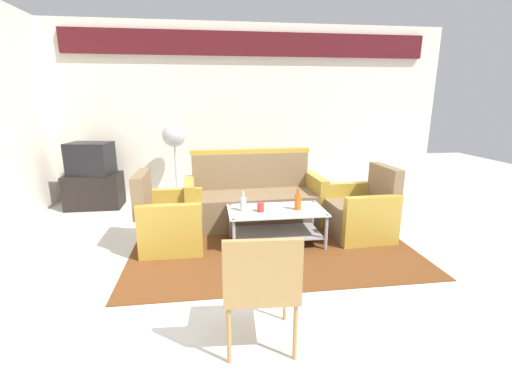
{
  "coord_description": "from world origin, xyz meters",
  "views": [
    {
      "loc": [
        -0.75,
        -3.0,
        1.64
      ],
      "look_at": [
        -0.25,
        0.68,
        0.65
      ],
      "focal_mm": 24.81,
      "sensor_mm": 36.0,
      "label": 1
    }
  ],
  "objects_px": {
    "couch": "(254,200)",
    "television": "(91,159)",
    "armchair_left": "(170,222)",
    "bottle_clear": "(243,203)",
    "tv_stand": "(94,191)",
    "wicker_chair": "(261,282)",
    "coffee_table": "(276,221)",
    "armchair_right": "(361,213)",
    "cup": "(261,207)",
    "pedestal_fan": "(174,140)",
    "bottle_orange": "(298,201)"
  },
  "relations": [
    {
      "from": "armchair_left",
      "to": "cup",
      "type": "distance_m",
      "value": 1.04
    },
    {
      "from": "wicker_chair",
      "to": "television",
      "type": "bearing_deg",
      "value": 123.63
    },
    {
      "from": "couch",
      "to": "bottle_clear",
      "type": "distance_m",
      "value": 0.77
    },
    {
      "from": "armchair_right",
      "to": "television",
      "type": "distance_m",
      "value": 3.98
    },
    {
      "from": "coffee_table",
      "to": "tv_stand",
      "type": "distance_m",
      "value": 3.07
    },
    {
      "from": "coffee_table",
      "to": "pedestal_fan",
      "type": "relative_size",
      "value": 0.87
    },
    {
      "from": "coffee_table",
      "to": "tv_stand",
      "type": "relative_size",
      "value": 1.38
    },
    {
      "from": "bottle_clear",
      "to": "armchair_right",
      "type": "bearing_deg",
      "value": 3.37
    },
    {
      "from": "couch",
      "to": "coffee_table",
      "type": "bearing_deg",
      "value": 99.99
    },
    {
      "from": "cup",
      "to": "television",
      "type": "relative_size",
      "value": 0.15
    },
    {
      "from": "tv_stand",
      "to": "wicker_chair",
      "type": "relative_size",
      "value": 0.95
    },
    {
      "from": "tv_stand",
      "to": "cup",
      "type": "bearing_deg",
      "value": -38.32
    },
    {
      "from": "cup",
      "to": "tv_stand",
      "type": "bearing_deg",
      "value": 141.68
    },
    {
      "from": "armchair_right",
      "to": "bottle_clear",
      "type": "distance_m",
      "value": 1.47
    },
    {
      "from": "armchair_left",
      "to": "bottle_orange",
      "type": "height_order",
      "value": "armchair_left"
    },
    {
      "from": "couch",
      "to": "pedestal_fan",
      "type": "bearing_deg",
      "value": -47.49
    },
    {
      "from": "cup",
      "to": "wicker_chair",
      "type": "xyz_separation_m",
      "value": [
        -0.26,
        -1.7,
        0.03
      ]
    },
    {
      "from": "bottle_orange",
      "to": "cup",
      "type": "height_order",
      "value": "bottle_orange"
    },
    {
      "from": "cup",
      "to": "bottle_orange",
      "type": "bearing_deg",
      "value": 2.24
    },
    {
      "from": "couch",
      "to": "tv_stand",
      "type": "height_order",
      "value": "couch"
    },
    {
      "from": "couch",
      "to": "bottle_orange",
      "type": "bearing_deg",
      "value": 115.35
    },
    {
      "from": "coffee_table",
      "to": "couch",
      "type": "bearing_deg",
      "value": 102.43
    },
    {
      "from": "coffee_table",
      "to": "bottle_clear",
      "type": "height_order",
      "value": "bottle_clear"
    },
    {
      "from": "bottle_clear",
      "to": "wicker_chair",
      "type": "distance_m",
      "value": 1.76
    },
    {
      "from": "television",
      "to": "pedestal_fan",
      "type": "distance_m",
      "value": 1.27
    },
    {
      "from": "armchair_right",
      "to": "coffee_table",
      "type": "bearing_deg",
      "value": 92.88
    },
    {
      "from": "armchair_left",
      "to": "bottle_clear",
      "type": "height_order",
      "value": "armchair_left"
    },
    {
      "from": "bottle_clear",
      "to": "pedestal_fan",
      "type": "xyz_separation_m",
      "value": [
        -0.88,
        1.82,
        0.52
      ]
    },
    {
      "from": "couch",
      "to": "tv_stand",
      "type": "xyz_separation_m",
      "value": [
        -2.34,
        1.05,
        -0.06
      ]
    },
    {
      "from": "coffee_table",
      "to": "television",
      "type": "height_order",
      "value": "television"
    },
    {
      "from": "couch",
      "to": "bottle_orange",
      "type": "relative_size",
      "value": 7.27
    },
    {
      "from": "armchair_left",
      "to": "cup",
      "type": "bearing_deg",
      "value": 82.94
    },
    {
      "from": "armchair_left",
      "to": "wicker_chair",
      "type": "relative_size",
      "value": 1.01
    },
    {
      "from": "coffee_table",
      "to": "cup",
      "type": "distance_m",
      "value": 0.27
    },
    {
      "from": "wicker_chair",
      "to": "cup",
      "type": "bearing_deg",
      "value": 84.89
    },
    {
      "from": "armchair_left",
      "to": "bottle_clear",
      "type": "relative_size",
      "value": 3.81
    },
    {
      "from": "tv_stand",
      "to": "television",
      "type": "relative_size",
      "value": 1.2
    },
    {
      "from": "bottle_clear",
      "to": "wicker_chair",
      "type": "bearing_deg",
      "value": -92.13
    },
    {
      "from": "coffee_table",
      "to": "tv_stand",
      "type": "xyz_separation_m",
      "value": [
        -2.5,
        1.78,
        -0.01
      ]
    },
    {
      "from": "coffee_table",
      "to": "television",
      "type": "xyz_separation_m",
      "value": [
        -2.5,
        1.79,
        0.49
      ]
    },
    {
      "from": "couch",
      "to": "wicker_chair",
      "type": "distance_m",
      "value": 2.5
    },
    {
      "from": "armchair_right",
      "to": "pedestal_fan",
      "type": "distance_m",
      "value": 2.99
    },
    {
      "from": "bottle_clear",
      "to": "tv_stand",
      "type": "height_order",
      "value": "bottle_clear"
    },
    {
      "from": "television",
      "to": "wicker_chair",
      "type": "distance_m",
      "value": 4.1
    },
    {
      "from": "television",
      "to": "armchair_left",
      "type": "bearing_deg",
      "value": 137.04
    },
    {
      "from": "couch",
      "to": "armchair_left",
      "type": "height_order",
      "value": "couch"
    },
    {
      "from": "couch",
      "to": "television",
      "type": "height_order",
      "value": "television"
    },
    {
      "from": "bottle_orange",
      "to": "pedestal_fan",
      "type": "bearing_deg",
      "value": 128.85
    },
    {
      "from": "pedestal_fan",
      "to": "television",
      "type": "bearing_deg",
      "value": -177.81
    },
    {
      "from": "armchair_left",
      "to": "coffee_table",
      "type": "height_order",
      "value": "armchair_left"
    }
  ]
}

